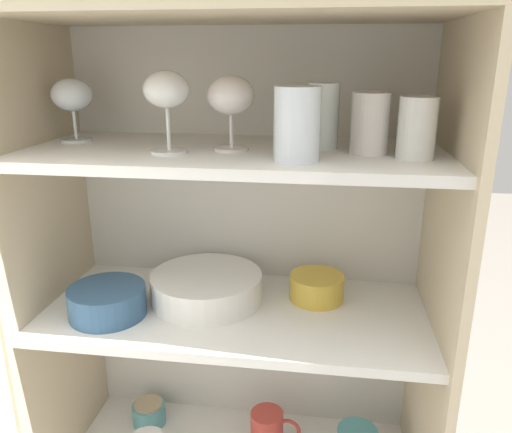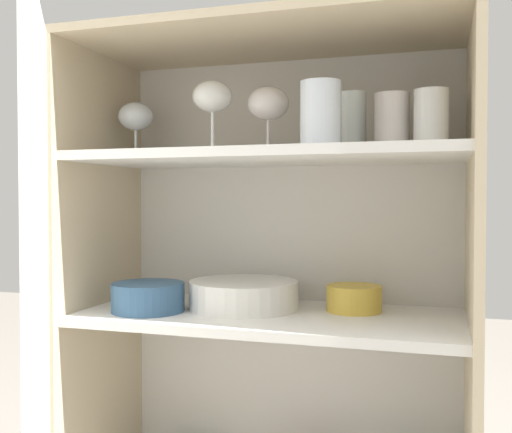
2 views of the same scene
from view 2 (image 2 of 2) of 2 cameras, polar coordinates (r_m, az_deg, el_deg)
cupboard_back_panel at (r=1.51m, az=3.32°, el=-10.01°), size 0.85×0.02×1.28m
cupboard_side_left at (r=1.49m, az=-14.48°, el=-10.17°), size 0.02×0.40×1.28m
cupboard_side_right at (r=1.28m, az=19.93°, el=-12.19°), size 0.02×0.40×1.28m
cupboard_top_panel at (r=1.34m, az=1.33°, el=16.68°), size 0.85×0.40×0.02m
shelf_board_middle at (r=1.32m, az=1.31°, el=-9.58°), size 0.81×0.36×0.02m
shelf_board_upper at (r=1.29m, az=1.32°, el=5.68°), size 0.81×0.36×0.02m
cupboard_door at (r=1.13m, az=-20.03°, el=-14.03°), size 0.25×0.36×1.28m
tumbler_glass_0 at (r=1.25m, az=12.80°, el=8.83°), size 0.07×0.07×0.11m
tumbler_glass_1 at (r=1.18m, az=6.18°, el=9.65°), size 0.08×0.08×0.13m
tumbler_glass_2 at (r=1.20m, az=16.35°, el=8.99°), size 0.07×0.07×0.11m
tumbler_glass_3 at (r=1.30m, az=9.13°, el=8.86°), size 0.06×0.06×0.12m
wine_glass_0 at (r=1.47m, az=-11.38°, el=9.12°), size 0.08×0.08×0.13m
wine_glass_1 at (r=1.29m, az=1.31°, el=10.53°), size 0.09×0.09×0.14m
wine_glass_2 at (r=1.29m, az=-4.18°, el=11.03°), size 0.08×0.08×0.15m
plate_stack_white at (r=1.36m, az=-1.18°, el=-7.45°), size 0.25×0.25×0.06m
mixing_bowl_large at (r=1.34m, az=-10.25°, el=-7.44°), size 0.16×0.16×0.06m
serving_bowl_small at (r=1.34m, az=9.32°, el=-7.58°), size 0.12×0.12×0.06m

